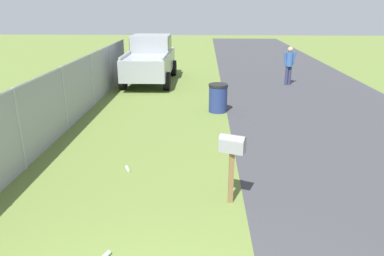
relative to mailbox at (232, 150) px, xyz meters
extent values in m
cube|color=#38383D|center=(2.37, -3.52, -1.05)|extent=(60.00, 6.53, 0.01)
cube|color=brown|center=(0.00, 0.00, -0.55)|extent=(0.09, 0.09, 1.01)
cube|color=gray|center=(0.00, 0.00, 0.06)|extent=(0.36, 0.49, 0.22)
cylinder|color=gray|center=(0.00, 0.00, 0.17)|extent=(0.36, 0.49, 0.20)
cube|color=red|center=(0.11, 0.00, 0.13)|extent=(0.02, 0.04, 0.18)
cube|color=#93999E|center=(10.69, 3.04, -0.17)|extent=(4.93, 1.89, 0.90)
cube|color=#93999E|center=(11.28, 3.03, 0.66)|extent=(1.68, 1.73, 0.76)
cube|color=black|center=(11.28, 3.03, 0.66)|extent=(1.63, 1.77, 0.53)
cube|color=#93999E|center=(9.61, 3.90, 0.34)|extent=(2.56, 0.09, 0.12)
cube|color=#93999E|center=(9.61, 2.18, 0.34)|extent=(2.56, 0.09, 0.12)
cylinder|color=black|center=(12.32, 3.96, -0.67)|extent=(0.76, 0.26, 0.76)
cylinder|color=black|center=(12.31, 2.09, -0.67)|extent=(0.76, 0.26, 0.76)
cylinder|color=black|center=(9.07, 3.98, -0.67)|extent=(0.76, 0.26, 0.76)
cylinder|color=black|center=(9.06, 2.11, -0.67)|extent=(0.76, 0.26, 0.76)
cylinder|color=navy|center=(5.89, 0.05, -0.61)|extent=(0.62, 0.62, 0.87)
cylinder|color=black|center=(5.89, 0.05, -0.14)|extent=(0.65, 0.65, 0.08)
cylinder|color=#2D3351|center=(10.27, -3.31, -0.63)|extent=(0.14, 0.14, 0.84)
cylinder|color=#2D3351|center=(10.25, -3.17, -0.63)|extent=(0.14, 0.14, 0.84)
cylinder|color=#335999|center=(10.26, -3.24, 0.10)|extent=(0.30, 0.30, 0.63)
sphere|color=tan|center=(10.26, -3.24, 0.52)|extent=(0.23, 0.23, 0.23)
cylinder|color=#335999|center=(10.29, -3.43, 0.13)|extent=(0.09, 0.17, 0.57)
cylinder|color=#335999|center=(10.23, -3.04, 0.13)|extent=(0.09, 0.17, 0.57)
cylinder|color=#9EA3A8|center=(1.26, 4.49, -0.13)|extent=(0.07, 0.07, 1.85)
cylinder|color=#9EA3A8|center=(3.89, 4.49, -0.13)|extent=(0.07, 0.07, 1.85)
cylinder|color=#9EA3A8|center=(6.52, 4.49, -0.13)|extent=(0.07, 0.07, 1.85)
cylinder|color=#9EA3A8|center=(9.15, 4.49, -0.13)|extent=(0.07, 0.07, 1.85)
cylinder|color=#9EA3A8|center=(11.78, 4.49, -0.13)|extent=(0.07, 0.07, 1.85)
cube|color=#9EA3A8|center=(3.89, 4.49, 0.76)|extent=(15.78, 0.04, 0.04)
cube|color=gray|center=(3.89, 4.49, -0.13)|extent=(15.78, 0.01, 1.85)
cylinder|color=#B2D8BF|center=(1.25, 2.19, -1.02)|extent=(0.23, 0.15, 0.07)
camera|label=1|loc=(-5.93, 0.50, 2.46)|focal=33.75mm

